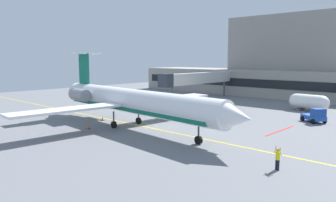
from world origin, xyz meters
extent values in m
cube|color=slate|center=(0.00, 0.00, -0.05)|extent=(120.00, 120.00, 0.10)
cube|color=yellow|center=(0.00, 0.29, 0.00)|extent=(108.00, 0.24, 0.01)
cube|color=red|center=(13.98, 10.15, 0.00)|extent=(0.30, 8.00, 0.01)
cube|color=gray|center=(-1.44, 46.68, 3.08)|extent=(79.81, 13.36, 6.15)
cube|color=gray|center=(-2.46, 50.02, 12.70)|extent=(28.74, 9.35, 13.10)
cube|color=black|center=(-1.44, 39.95, 3.29)|extent=(76.61, 0.12, 1.93)
cube|color=silver|center=(-13.20, 29.44, 4.66)|extent=(1.40, 21.12, 2.40)
cube|color=#2D333D|center=(-13.20, 17.98, 4.66)|extent=(2.40, 2.00, 2.64)
cylinder|color=#4C4C51|center=(-13.20, 38.50, 1.73)|extent=(0.44, 0.44, 3.46)
cylinder|color=#4C4C51|center=(-13.20, 19.68, 1.73)|extent=(0.44, 0.44, 3.46)
cylinder|color=white|center=(-0.82, -1.16, 3.51)|extent=(30.09, 5.20, 3.10)
cube|color=#0C664C|center=(-0.82, -1.16, 2.66)|extent=(27.08, 4.68, 0.56)
cone|color=white|center=(15.20, -2.29, 3.51)|extent=(3.61, 3.27, 3.04)
cone|color=white|center=(-17.15, 0.00, 3.51)|extent=(4.20, 2.91, 2.63)
cube|color=white|center=(-1.99, 7.27, 3.05)|extent=(3.98, 13.72, 0.28)
cube|color=white|center=(-3.17, -9.33, 3.05)|extent=(3.98, 13.72, 0.28)
cylinder|color=gray|center=(-10.21, 1.96, 3.74)|extent=(3.83, 1.96, 1.70)
cylinder|color=gray|center=(-10.55, -2.92, 3.74)|extent=(3.83, 1.96, 1.70)
cube|color=#0C664C|center=(-13.37, -0.27, 7.39)|extent=(2.80, 0.44, 4.66)
cube|color=white|center=(-13.37, -0.27, 9.72)|extent=(2.51, 5.10, 0.20)
cylinder|color=#3F3F44|center=(10.53, -1.96, 1.43)|extent=(0.20, 0.20, 1.51)
cylinder|color=black|center=(10.53, -1.96, 0.45)|extent=(0.92, 0.41, 0.90)
cylinder|color=#3F3F44|center=(-2.17, 0.96, 1.43)|extent=(0.20, 0.20, 1.51)
cylinder|color=black|center=(-2.17, 0.96, 0.45)|extent=(0.92, 0.41, 0.90)
cylinder|color=#3F3F44|center=(-2.46, -3.06, 1.43)|extent=(0.20, 0.20, 1.51)
cylinder|color=black|center=(-2.46, -3.06, 0.45)|extent=(0.92, 0.41, 0.90)
cube|color=#1E4CB2|center=(14.88, 18.91, 0.66)|extent=(3.77, 3.33, 0.63)
cube|color=#1A4197|center=(15.66, 18.42, 1.52)|extent=(2.01, 2.13, 1.08)
cylinder|color=black|center=(16.35, 19.10, 0.35)|extent=(0.74, 0.61, 0.70)
cylinder|color=black|center=(15.36, 17.50, 0.35)|extent=(0.74, 0.61, 0.70)
cylinder|color=black|center=(14.41, 20.31, 0.35)|extent=(0.74, 0.61, 0.70)
cylinder|color=black|center=(13.41, 18.71, 0.35)|extent=(0.74, 0.61, 0.70)
cube|color=#E5B20C|center=(-7.18, 21.46, 0.59)|extent=(4.38, 4.05, 0.48)
cube|color=#C3970A|center=(-8.08, 22.20, 1.30)|extent=(2.33, 2.32, 0.94)
cylinder|color=black|center=(-8.89, 21.68, 0.35)|extent=(0.72, 0.66, 0.70)
cylinder|color=black|center=(-7.73, 23.09, 0.35)|extent=(0.72, 0.66, 0.70)
cylinder|color=black|center=(-6.63, 19.83, 0.35)|extent=(0.72, 0.66, 0.70)
cylinder|color=black|center=(-5.47, 21.23, 0.35)|extent=(0.72, 0.66, 0.70)
cube|color=#19389E|center=(-21.38, 14.59, 0.62)|extent=(3.03, 3.52, 0.54)
cube|color=navy|center=(-20.90, 15.34, 1.45)|extent=(1.87, 1.83, 1.13)
cylinder|color=black|center=(-21.44, 15.95, 0.35)|extent=(0.61, 0.74, 0.70)
cylinder|color=black|center=(-20.13, 15.11, 0.35)|extent=(0.61, 0.74, 0.70)
cylinder|color=black|center=(-22.64, 14.08, 0.35)|extent=(0.61, 0.74, 0.70)
cylinder|color=black|center=(-21.32, 13.23, 0.35)|extent=(0.61, 0.74, 0.70)
cylinder|color=white|center=(10.67, 28.40, 1.61)|extent=(4.64, 2.90, 2.52)
sphere|color=white|center=(12.88, 28.21, 1.61)|extent=(2.47, 2.47, 2.47)
sphere|color=white|center=(8.46, 28.59, 1.61)|extent=(2.47, 2.47, 2.47)
cube|color=#59595B|center=(9.34, 28.40, 0.17)|extent=(0.60, 2.27, 0.35)
cube|color=#59595B|center=(12.00, 28.40, 0.17)|extent=(0.60, 2.27, 0.35)
cylinder|color=#191E33|center=(20.09, -3.97, 0.43)|extent=(0.18, 0.18, 0.86)
cylinder|color=#191E33|center=(20.28, -4.03, 0.43)|extent=(0.18, 0.18, 0.86)
cylinder|color=yellow|center=(20.18, -4.00, 1.18)|extent=(0.34, 0.34, 0.64)
sphere|color=tan|center=(20.18, -4.00, 1.62)|extent=(0.24, 0.24, 0.24)
cylinder|color=yellow|center=(19.97, -3.93, 1.57)|extent=(0.40, 0.21, 0.50)
cylinder|color=#F2590C|center=(19.97, -3.93, 1.79)|extent=(0.06, 0.06, 0.28)
cylinder|color=yellow|center=(20.39, -4.07, 1.57)|extent=(0.40, 0.21, 0.50)
cylinder|color=#F2590C|center=(20.39, -4.07, 1.79)|extent=(0.06, 0.06, 0.28)
cone|color=orange|center=(-4.50, -1.80, 0.28)|extent=(0.36, 0.36, 0.55)
cube|color=black|center=(-4.50, -1.80, 0.02)|extent=(0.47, 0.47, 0.04)
cone|color=orange|center=(-4.52, -5.59, 0.28)|extent=(0.36, 0.36, 0.55)
cube|color=black|center=(-4.52, -5.59, 0.02)|extent=(0.47, 0.47, 0.04)
cone|color=orange|center=(-8.01, -0.88, 0.28)|extent=(0.36, 0.36, 0.55)
cube|color=black|center=(-8.01, -0.88, 0.02)|extent=(0.47, 0.47, 0.04)
camera|label=1|loc=(31.37, -28.85, 8.98)|focal=35.30mm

